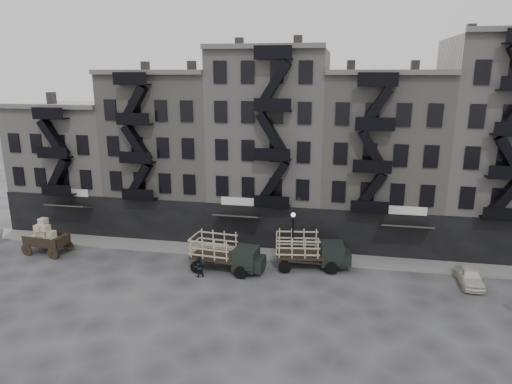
% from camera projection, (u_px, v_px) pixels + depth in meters
% --- Properties ---
extents(ground, '(140.00, 140.00, 0.00)m').
position_uv_depth(ground, '(250.00, 272.00, 35.77)').
color(ground, '#38383A').
rests_on(ground, ground).
extents(sidewalk, '(55.00, 2.50, 0.15)m').
position_uv_depth(sidewalk, '(259.00, 253.00, 39.31)').
color(sidewalk, slate).
rests_on(sidewalk, ground).
extents(building_west, '(10.00, 11.35, 13.20)m').
position_uv_depth(building_west, '(80.00, 164.00, 47.22)').
color(building_west, gray).
rests_on(building_west, ground).
extents(building_midwest, '(10.00, 11.35, 16.20)m').
position_uv_depth(building_midwest, '(171.00, 152.00, 45.00)').
color(building_midwest, gray).
rests_on(building_midwest, ground).
extents(building_center, '(10.00, 11.35, 18.20)m').
position_uv_depth(building_center, '(271.00, 145.00, 42.90)').
color(building_center, gray).
rests_on(building_center, ground).
extents(building_mideast, '(10.00, 11.35, 16.20)m').
position_uv_depth(building_mideast, '(380.00, 160.00, 41.32)').
color(building_mideast, gray).
rests_on(building_mideast, ground).
extents(building_east, '(10.00, 11.35, 19.20)m').
position_uv_depth(building_east, '(501.00, 147.00, 39.10)').
color(building_east, gray).
rests_on(building_east, ground).
extents(lamp_post, '(0.36, 0.36, 4.28)m').
position_uv_depth(lamp_post, '(293.00, 230.00, 36.97)').
color(lamp_post, black).
rests_on(lamp_post, ground).
extents(wagon, '(3.91, 2.39, 3.14)m').
position_uv_depth(wagon, '(45.00, 234.00, 39.06)').
color(wagon, black).
rests_on(wagon, ground).
extents(stake_truck_west, '(5.93, 2.86, 2.89)m').
position_uv_depth(stake_truck_west, '(225.00, 251.00, 35.70)').
color(stake_truck_west, black).
rests_on(stake_truck_west, ground).
extents(stake_truck_east, '(6.06, 3.05, 2.93)m').
position_uv_depth(stake_truck_east, '(311.00, 248.00, 36.17)').
color(stake_truck_east, black).
rests_on(stake_truck_east, ground).
extents(car_east, '(1.55, 3.84, 1.31)m').
position_uv_depth(car_east, '(470.00, 276.00, 33.61)').
color(car_east, silver).
rests_on(car_east, ground).
extents(pedestrian_west, '(0.68, 0.65, 1.58)m').
position_uv_depth(pedestrian_west, '(38.00, 238.00, 40.82)').
color(pedestrian_west, black).
rests_on(pedestrian_west, ground).
extents(pedestrian_mid, '(0.97, 0.91, 1.60)m').
position_uv_depth(pedestrian_mid, '(199.00, 267.00, 34.82)').
color(pedestrian_mid, black).
rests_on(pedestrian_mid, ground).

